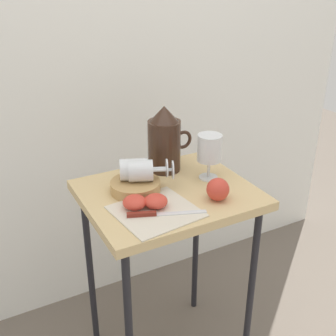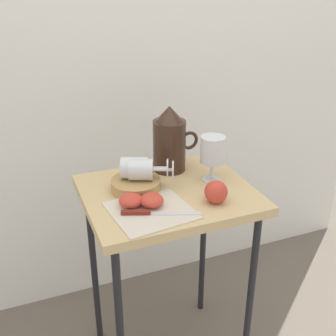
{
  "view_description": "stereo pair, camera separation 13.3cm",
  "coord_description": "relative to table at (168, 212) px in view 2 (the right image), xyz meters",
  "views": [
    {
      "loc": [
        -0.56,
        -1.07,
        1.38
      ],
      "look_at": [
        0.0,
        0.0,
        0.81
      ],
      "focal_mm": 45.62,
      "sensor_mm": 36.0,
      "label": 1
    },
    {
      "loc": [
        -0.44,
        -1.12,
        1.38
      ],
      "look_at": [
        0.0,
        0.0,
        0.81
      ],
      "focal_mm": 45.62,
      "sensor_mm": 36.0,
      "label": 2
    }
  ],
  "objects": [
    {
      "name": "knife",
      "position": [
        -0.11,
        -0.12,
        0.09
      ],
      "size": [
        0.22,
        0.1,
        0.01
      ],
      "color": "silver",
      "rests_on": "linen_napkin"
    },
    {
      "name": "apple_half_left",
      "position": [
        -0.14,
        -0.06,
        0.11
      ],
      "size": [
        0.07,
        0.07,
        0.04
      ],
      "primitive_type": "ellipsoid",
      "color": "#CC3D2D",
      "rests_on": "linen_napkin"
    },
    {
      "name": "curtain_drape",
      "position": [
        0.0,
        0.51,
        0.44
      ],
      "size": [
        2.4,
        0.03,
        2.18
      ],
      "primitive_type": "cube",
      "color": "white",
      "rests_on": "ground_plane"
    },
    {
      "name": "wine_glass_tipped_far",
      "position": [
        -0.07,
        0.04,
        0.15
      ],
      "size": [
        0.16,
        0.11,
        0.07
      ],
      "color": "silver",
      "rests_on": "basket_tray"
    },
    {
      "name": "linen_napkin",
      "position": [
        -0.09,
        -0.1,
        0.08
      ],
      "size": [
        0.25,
        0.24,
        0.0
      ],
      "primitive_type": "cube",
      "rotation": [
        0.0,
        0.0,
        0.12
      ],
      "color": "beige",
      "rests_on": "table"
    },
    {
      "name": "table",
      "position": [
        0.0,
        0.0,
        0.0
      ],
      "size": [
        0.54,
        0.45,
        0.73
      ],
      "color": "tan",
      "rests_on": "ground_plane"
    },
    {
      "name": "wine_glass_upright",
      "position": [
        0.16,
        0.02,
        0.18
      ],
      "size": [
        0.08,
        0.08,
        0.16
      ],
      "color": "silver",
      "rests_on": "table"
    },
    {
      "name": "wine_glass_tipped_near",
      "position": [
        -0.09,
        0.06,
        0.15
      ],
      "size": [
        0.16,
        0.12,
        0.07
      ],
      "color": "silver",
      "rests_on": "basket_tray"
    },
    {
      "name": "apple_half_right",
      "position": [
        -0.08,
        -0.08,
        0.11
      ],
      "size": [
        0.07,
        0.07,
        0.04
      ],
      "primitive_type": "ellipsoid",
      "color": "#CC3D2D",
      "rests_on": "linen_napkin"
    },
    {
      "name": "basket_tray",
      "position": [
        -0.09,
        0.04,
        0.1
      ],
      "size": [
        0.16,
        0.16,
        0.03
      ],
      "primitive_type": "cylinder",
      "color": "tan",
      "rests_on": "table"
    },
    {
      "name": "apple_whole",
      "position": [
        0.11,
        -0.12,
        0.12
      ],
      "size": [
        0.07,
        0.07,
        0.07
      ],
      "primitive_type": "sphere",
      "color": "#CC3D2D",
      "rests_on": "table"
    },
    {
      "name": "pitcher",
      "position": [
        0.06,
        0.15,
        0.18
      ],
      "size": [
        0.17,
        0.11,
        0.23
      ],
      "color": "#382319",
      "rests_on": "table"
    }
  ]
}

